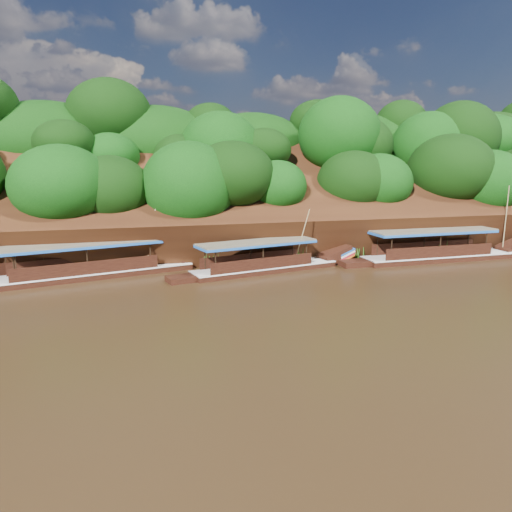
{
  "coord_description": "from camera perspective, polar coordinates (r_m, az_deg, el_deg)",
  "views": [
    {
      "loc": [
        -13.01,
        -29.56,
        8.82
      ],
      "look_at": [
        -3.46,
        7.0,
        1.33
      ],
      "focal_mm": 35.0,
      "sensor_mm": 36.0,
      "label": 1
    }
  ],
  "objects": [
    {
      "name": "reeds",
      "position": [
        41.04,
        -0.66,
        0.09
      ],
      "size": [
        48.53,
        2.55,
        2.23
      ],
      "color": "#2D6018",
      "rests_on": "ground"
    },
    {
      "name": "riverbank",
      "position": [
        54.33,
        -0.67,
        3.88
      ],
      "size": [
        120.0,
        30.06,
        19.4
      ],
      "color": "black",
      "rests_on": "ground"
    },
    {
      "name": "boat_0",
      "position": [
        46.79,
        21.16,
        0.35
      ],
      "size": [
        16.97,
        3.19,
        6.97
      ],
      "rotation": [
        0.0,
        0.0,
        0.03
      ],
      "color": "black",
      "rests_on": "ground"
    },
    {
      "name": "boat_1",
      "position": [
        39.44,
        2.0,
        -0.9
      ],
      "size": [
        14.3,
        5.25,
        5.33
      ],
      "rotation": [
        0.0,
        0.0,
        0.23
      ],
      "color": "black",
      "rests_on": "ground"
    },
    {
      "name": "ground",
      "position": [
        33.48,
        8.82,
        -4.2
      ],
      "size": [
        160.0,
        160.0,
        0.0
      ],
      "primitive_type": "plane",
      "color": "black",
      "rests_on": "ground"
    },
    {
      "name": "boat_2",
      "position": [
        39.4,
        -16.44,
        -1.3
      ],
      "size": [
        16.93,
        6.54,
        7.06
      ],
      "rotation": [
        0.0,
        0.0,
        0.27
      ],
      "color": "black",
      "rests_on": "ground"
    }
  ]
}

